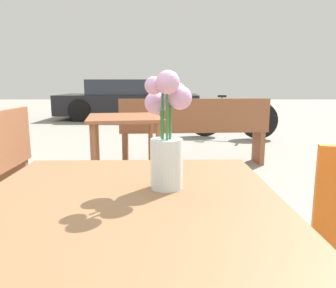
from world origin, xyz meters
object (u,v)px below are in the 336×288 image
object	(u,v)px
flower_vase	(169,138)
bench_middle	(195,129)
bicycle	(233,119)
parked_car	(131,100)
table_front	(128,246)
table_back	(126,129)

from	to	relation	value
flower_vase	bench_middle	world-z (taller)	flower_vase
bicycle	parked_car	world-z (taller)	parked_car
bench_middle	table_front	bearing A→B (deg)	-97.31
table_back	parked_car	xyz separation A→B (m)	(-0.72, 6.48, -0.05)
table_front	table_back	bearing A→B (deg)	97.58
table_front	parked_car	world-z (taller)	parked_car
parked_car	bicycle	bearing A→B (deg)	-55.69
bench_middle	parked_car	distance (m)	5.77
flower_vase	bicycle	xyz separation A→B (m)	(1.21, 5.34, -0.53)
table_back	bicycle	size ratio (longest dim) A/B	0.53
table_back	parked_car	distance (m)	6.52
table_front	bench_middle	bearing A→B (deg)	82.69
table_front	bench_middle	distance (m)	3.36
flower_vase	bicycle	bearing A→B (deg)	77.26
flower_vase	bicycle	distance (m)	5.50
bicycle	parked_car	xyz separation A→B (m)	(-2.35, 3.44, 0.18)
bench_middle	parked_car	xyz separation A→B (m)	(-1.47, 5.58, 0.07)
table_front	parked_car	size ratio (longest dim) A/B	0.24
table_front	flower_vase	size ratio (longest dim) A/B	2.95
table_front	table_back	xyz separation A→B (m)	(-0.32, 2.44, -0.05)
table_front	parked_car	distance (m)	8.98
flower_vase	table_back	bearing A→B (deg)	100.40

